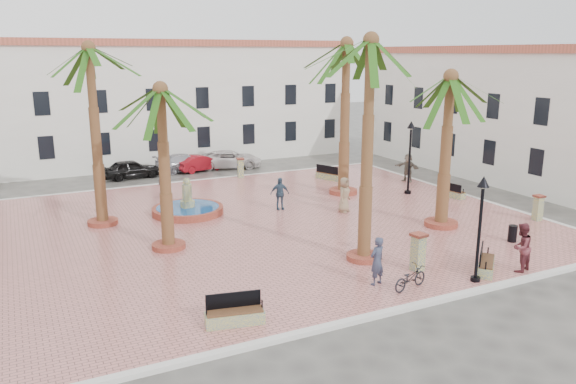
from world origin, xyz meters
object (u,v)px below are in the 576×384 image
at_px(fountain, 188,209).
at_px(bollard_n, 240,168).
at_px(pedestrian_east, 408,168).
at_px(cyclist_b, 521,247).
at_px(bollard_e, 538,207).
at_px(bicycle_a, 410,278).
at_px(car_white, 230,159).
at_px(lamppost_s, 481,211).
at_px(litter_bin, 513,233).
at_px(car_black, 131,169).
at_px(pedestrian_fountain_b, 280,194).
at_px(pedestrian_north, 164,182).
at_px(palm_nw, 90,67).
at_px(bench_se, 486,265).
at_px(bench_e, 452,193).
at_px(palm_e, 450,95).
at_px(cyclist_a, 377,261).
at_px(bench_ne, 329,175).
at_px(bench_s, 235,316).
at_px(palm_ne, 346,60).
at_px(bollard_se, 418,251).
at_px(lamppost_e, 410,145).
at_px(palm_sw, 161,108).
at_px(palm_s, 370,63).
at_px(car_red, 201,163).

height_order(fountain, bollard_n, fountain).
bearing_deg(pedestrian_east, cyclist_b, -45.93).
distance_m(bollard_n, bollard_e, 19.04).
bearing_deg(bicycle_a, car_white, -17.94).
distance_m(lamppost_s, litter_bin, 6.02).
bearing_deg(car_black, bicycle_a, -171.91).
relative_size(cyclist_b, pedestrian_fountain_b, 1.10).
bearing_deg(pedestrian_north, palm_nw, 112.07).
height_order(bench_se, pedestrian_fountain_b, pedestrian_fountain_b).
bearing_deg(car_white, bench_e, -132.71).
relative_size(palm_e, bollard_e, 5.76).
bearing_deg(palm_e, cyclist_a, -147.05).
xyz_separation_m(bench_se, bench_ne, (2.80, 17.02, 0.01)).
distance_m(bench_s, bench_e, 19.82).
xyz_separation_m(litter_bin, car_black, (-12.78, 21.89, 0.12)).
relative_size(palm_ne, bicycle_a, 5.67).
distance_m(palm_e, lamppost_s, 7.90).
bearing_deg(bench_e, palm_ne, 46.38).
distance_m(palm_nw, litter_bin, 21.06).
height_order(palm_ne, bench_se, palm_ne).
bearing_deg(cyclist_b, car_white, -99.04).
bearing_deg(bollard_se, pedestrian_fountain_b, 95.75).
distance_m(bench_s, bench_se, 10.46).
xyz_separation_m(palm_ne, bollard_e, (5.93, -9.30, -7.28)).
distance_m(lamppost_e, bollard_n, 11.77).
height_order(palm_nw, pedestrian_fountain_b, palm_nw).
height_order(bollard_e, pedestrian_north, pedestrian_north).
height_order(palm_sw, car_black, palm_sw).
distance_m(cyclist_a, pedestrian_fountain_b, 10.96).
xyz_separation_m(palm_s, cyclist_a, (-1.04, -2.40, -7.06)).
relative_size(bench_se, bench_ne, 0.89).
bearing_deg(bench_e, pedestrian_east, -12.42).
bearing_deg(pedestrian_fountain_b, bench_ne, 50.88).
distance_m(pedestrian_fountain_b, pedestrian_north, 7.58).
relative_size(palm_sw, car_white, 1.52).
xyz_separation_m(bench_s, bicycle_a, (6.71, -0.28, 0.15)).
relative_size(bench_e, pedestrian_fountain_b, 0.97).
relative_size(bollard_n, cyclist_b, 0.69).
relative_size(palm_e, cyclist_a, 4.16).
relative_size(car_black, car_red, 1.05).
bearing_deg(bench_s, lamppost_s, 6.88).
bearing_deg(car_black, palm_e, -152.43).
relative_size(bollard_se, car_white, 0.32).
distance_m(bollard_se, litter_bin, 6.20).
bearing_deg(car_red, palm_sw, 143.58).
relative_size(palm_sw, pedestrian_fountain_b, 4.06).
xyz_separation_m(bench_se, cyclist_b, (1.24, -0.54, 0.71)).
height_order(palm_s, bench_e, palm_s).
bearing_deg(bench_ne, car_red, 19.17).
height_order(palm_sw, palm_e, palm_e).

